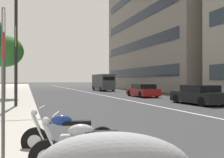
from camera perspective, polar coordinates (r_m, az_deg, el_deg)
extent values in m
cube|color=silver|center=(38.76, -6.17, -2.71)|extent=(110.00, 0.16, 0.01)
cylinder|color=black|center=(4.92, -13.96, -16.22)|extent=(0.28, 0.64, 0.63)
cylinder|color=silver|center=(4.92, -13.96, -16.22)|extent=(0.21, 0.34, 0.31)
cylinder|color=black|center=(4.88, 4.70, -16.36)|extent=(0.28, 0.64, 0.63)
cylinder|color=silver|center=(4.88, 4.70, -16.36)|extent=(0.21, 0.34, 0.31)
cube|color=silver|center=(4.85, -4.67, -16.67)|extent=(0.35, 0.43, 0.28)
cube|color=black|center=(4.74, -2.45, -11.85)|extent=(0.38, 0.68, 0.10)
ellipsoid|color=#B2B2B7|center=(4.74, -6.76, -11.12)|extent=(0.35, 0.51, 0.24)
cylinder|color=silver|center=(4.76, -13.15, -12.95)|extent=(0.12, 0.32, 0.64)
cylinder|color=silver|center=(4.90, -12.86, -12.60)|extent=(0.12, 0.32, 0.64)
cylinder|color=silver|center=(4.74, -12.03, -7.44)|extent=(0.59, 0.19, 0.04)
sphere|color=silver|center=(4.79, -14.19, -8.82)|extent=(0.14, 0.14, 0.14)
cylinder|color=black|center=(6.28, -16.37, -12.79)|extent=(0.26, 0.61, 0.60)
cylinder|color=silver|center=(6.28, -16.37, -12.79)|extent=(0.20, 0.32, 0.30)
cylinder|color=black|center=(6.14, -2.11, -13.09)|extent=(0.26, 0.61, 0.60)
cylinder|color=silver|center=(6.14, -2.11, -13.09)|extent=(0.20, 0.32, 0.30)
cube|color=silver|center=(6.17, -9.32, -13.17)|extent=(0.35, 0.43, 0.28)
cube|color=black|center=(6.08, -7.61, -9.39)|extent=(0.37, 0.67, 0.10)
ellipsoid|color=navy|center=(6.10, -10.93, -8.78)|extent=(0.35, 0.50, 0.24)
cylinder|color=silver|center=(6.14, -15.77, -10.18)|extent=(0.12, 0.32, 0.64)
cylinder|color=silver|center=(6.28, -15.50, -9.96)|extent=(0.12, 0.32, 0.64)
cylinder|color=silver|center=(6.13, -14.90, -5.91)|extent=(0.59, 0.18, 0.04)
sphere|color=silver|center=(6.18, -16.55, -6.98)|extent=(0.14, 0.14, 0.14)
cylinder|color=silver|center=(6.31, -6.59, -13.87)|extent=(0.25, 0.69, 0.16)
cube|color=black|center=(19.08, 18.26, -3.71)|extent=(4.33, 2.01, 0.72)
cube|color=black|center=(18.95, 18.52, -1.96)|extent=(2.26, 1.79, 0.45)
cylinder|color=black|center=(19.73, 13.78, -4.19)|extent=(0.63, 0.24, 0.62)
cylinder|color=black|center=(20.73, 17.70, -4.00)|extent=(0.63, 0.24, 0.62)
cylinder|color=black|center=(17.47, 18.93, -4.69)|extent=(0.63, 0.24, 0.62)
cylinder|color=black|center=(18.58, 23.03, -4.42)|extent=(0.63, 0.24, 0.62)
cube|color=maroon|center=(26.59, 6.65, -2.79)|extent=(4.35, 1.87, 0.68)
cube|color=black|center=(26.38, 6.83, -1.59)|extent=(2.38, 1.72, 0.44)
cylinder|color=black|center=(27.59, 3.82, -3.07)|extent=(0.62, 0.22, 0.62)
cylinder|color=black|center=(28.25, 7.02, -3.01)|extent=(0.62, 0.22, 0.62)
cylinder|color=black|center=(24.95, 6.23, -3.37)|extent=(0.62, 0.22, 0.62)
cylinder|color=black|center=(25.68, 9.69, -3.28)|extent=(0.62, 0.22, 0.62)
cube|color=#4C5156|center=(41.35, -1.95, -0.63)|extent=(5.86, 2.22, 2.35)
cube|color=black|center=(38.61, -0.67, 0.11)|extent=(0.08, 1.74, 0.56)
cylinder|color=black|center=(42.99, -3.93, -2.00)|extent=(0.73, 0.28, 0.72)
cylinder|color=black|center=(43.53, -1.56, -1.97)|extent=(0.73, 0.28, 0.72)
cylinder|color=black|center=(39.20, -2.39, -2.16)|extent=(0.73, 0.28, 0.72)
cylinder|color=black|center=(39.79, 0.19, -2.14)|extent=(0.73, 0.28, 0.72)
cylinder|color=#47494C|center=(5.05, -22.55, -1.51)|extent=(0.06, 0.06, 2.81)
cube|color=silver|center=(5.16, -22.36, 11.42)|extent=(0.32, 0.02, 0.40)
cube|color=red|center=(5.09, -22.37, 6.45)|extent=(0.32, 0.02, 0.40)
cylinder|color=#232326|center=(16.59, -20.12, 9.74)|extent=(0.18, 0.18, 8.78)
cube|color=gold|center=(16.18, -20.17, 8.62)|extent=(0.56, 0.03, 1.10)
cube|color=gold|center=(16.87, -20.08, 8.25)|extent=(0.56, 0.03, 1.10)
cylinder|color=#473323|center=(24.11, -22.37, -0.51)|extent=(0.22, 0.22, 2.80)
ellipsoid|color=#2D6B2D|center=(24.24, -22.36, 5.64)|extent=(3.19, 3.19, 2.71)
cube|color=#232D3D|center=(44.26, 5.03, 1.39)|extent=(26.76, 0.08, 1.50)
cube|color=#232D3D|center=(44.61, 5.02, 7.18)|extent=(26.76, 0.08, 1.50)
cube|color=#232D3D|center=(45.42, 5.02, 12.83)|extent=(26.76, 0.08, 1.50)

